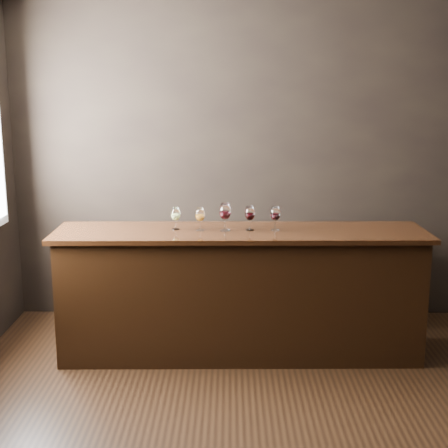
{
  "coord_description": "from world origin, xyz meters",
  "views": [
    {
      "loc": [
        -0.57,
        -3.27,
        2.04
      ],
      "look_at": [
        -0.61,
        1.33,
        1.04
      ],
      "focal_mm": 50.0,
      "sensor_mm": 36.0,
      "label": 1
    }
  ],
  "objects_px": {
    "glass_red_b": "(250,214)",
    "glass_red_c": "(275,214)",
    "bar_counter": "(240,295)",
    "glass_red_a": "(225,212)",
    "glass_white": "(176,215)",
    "back_bar_shelf": "(224,274)",
    "glass_amber": "(200,215)"
  },
  "relations": [
    {
      "from": "bar_counter",
      "to": "glass_red_b",
      "type": "relative_size",
      "value": 14.87
    },
    {
      "from": "glass_red_b",
      "to": "glass_red_c",
      "type": "xyz_separation_m",
      "value": [
        0.19,
        -0.0,
        -0.0
      ]
    },
    {
      "from": "glass_red_b",
      "to": "glass_red_c",
      "type": "height_order",
      "value": "glass_red_b"
    },
    {
      "from": "glass_red_a",
      "to": "glass_red_c",
      "type": "xyz_separation_m",
      "value": [
        0.38,
        0.02,
        -0.02
      ]
    },
    {
      "from": "bar_counter",
      "to": "back_bar_shelf",
      "type": "height_order",
      "value": "bar_counter"
    },
    {
      "from": "glass_white",
      "to": "glass_red_b",
      "type": "height_order",
      "value": "glass_red_b"
    },
    {
      "from": "bar_counter",
      "to": "glass_red_c",
      "type": "distance_m",
      "value": 0.69
    },
    {
      "from": "bar_counter",
      "to": "glass_amber",
      "type": "distance_m",
      "value": 0.7
    },
    {
      "from": "glass_red_c",
      "to": "bar_counter",
      "type": "bearing_deg",
      "value": -176.15
    },
    {
      "from": "glass_white",
      "to": "glass_amber",
      "type": "height_order",
      "value": "glass_amber"
    },
    {
      "from": "bar_counter",
      "to": "glass_red_c",
      "type": "height_order",
      "value": "glass_red_c"
    },
    {
      "from": "bar_counter",
      "to": "glass_red_a",
      "type": "height_order",
      "value": "glass_red_a"
    },
    {
      "from": "bar_counter",
      "to": "back_bar_shelf",
      "type": "xyz_separation_m",
      "value": [
        -0.13,
        0.7,
        -0.04
      ]
    },
    {
      "from": "bar_counter",
      "to": "glass_white",
      "type": "relative_size",
      "value": 16.04
    },
    {
      "from": "glass_white",
      "to": "glass_amber",
      "type": "xyz_separation_m",
      "value": [
        0.19,
        -0.03,
        0.0
      ]
    },
    {
      "from": "back_bar_shelf",
      "to": "glass_white",
      "type": "relative_size",
      "value": 14.28
    },
    {
      "from": "back_bar_shelf",
      "to": "glass_red_c",
      "type": "xyz_separation_m",
      "value": [
        0.4,
        -0.68,
        0.68
      ]
    },
    {
      "from": "glass_red_b",
      "to": "bar_counter",
      "type": "bearing_deg",
      "value": -163.13
    },
    {
      "from": "glass_amber",
      "to": "glass_red_a",
      "type": "xyz_separation_m",
      "value": [
        0.19,
        -0.01,
        0.03
      ]
    },
    {
      "from": "glass_white",
      "to": "glass_red_a",
      "type": "relative_size",
      "value": 0.8
    },
    {
      "from": "back_bar_shelf",
      "to": "glass_white",
      "type": "xyz_separation_m",
      "value": [
        -0.36,
        -0.66,
        0.67
      ]
    },
    {
      "from": "bar_counter",
      "to": "glass_white",
      "type": "distance_m",
      "value": 0.8
    },
    {
      "from": "bar_counter",
      "to": "glass_red_c",
      "type": "relative_size",
      "value": 14.98
    },
    {
      "from": "glass_red_a",
      "to": "back_bar_shelf",
      "type": "bearing_deg",
      "value": 91.31
    },
    {
      "from": "glass_amber",
      "to": "glass_red_a",
      "type": "bearing_deg",
      "value": -3.65
    },
    {
      "from": "glass_red_a",
      "to": "glass_red_b",
      "type": "xyz_separation_m",
      "value": [
        0.19,
        0.03,
        -0.02
      ]
    },
    {
      "from": "glass_red_a",
      "to": "glass_red_c",
      "type": "distance_m",
      "value": 0.38
    },
    {
      "from": "glass_red_b",
      "to": "glass_red_c",
      "type": "bearing_deg",
      "value": -1.09
    },
    {
      "from": "glass_amber",
      "to": "glass_red_b",
      "type": "distance_m",
      "value": 0.38
    },
    {
      "from": "glass_amber",
      "to": "glass_red_a",
      "type": "relative_size",
      "value": 0.81
    },
    {
      "from": "back_bar_shelf",
      "to": "glass_amber",
      "type": "bearing_deg",
      "value": -104.11
    },
    {
      "from": "glass_white",
      "to": "glass_red_c",
      "type": "bearing_deg",
      "value": -1.39
    }
  ]
}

